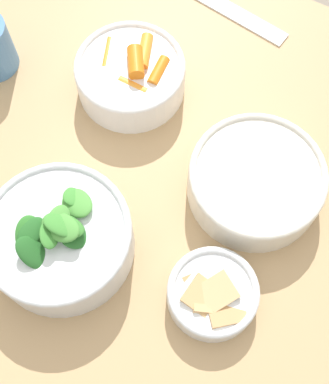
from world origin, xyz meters
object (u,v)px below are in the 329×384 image
(bowl_cookies, at_px, (213,294))
(bowl_carrots, at_px, (131,75))
(bowl_beans_hotdog, at_px, (255,182))
(bowl_greens, at_px, (60,238))

(bowl_cookies, bearing_deg, bowl_carrots, 137.20)
(bowl_carrots, xyz_separation_m, bowl_beans_hotdog, (0.23, -0.07, -0.00))
(bowl_carrots, bearing_deg, bowl_cookies, -42.80)
(bowl_greens, xyz_separation_m, bowl_cookies, (0.20, 0.03, -0.02))
(bowl_greens, relative_size, bowl_cookies, 1.63)
(bowl_carrots, distance_m, bowl_greens, 0.26)
(bowl_carrots, height_order, bowl_greens, bowl_greens)
(bowl_greens, xyz_separation_m, bowl_beans_hotdog, (0.18, 0.19, -0.01))
(bowl_carrots, distance_m, bowl_cookies, 0.34)
(bowl_carrots, relative_size, bowl_greens, 0.85)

